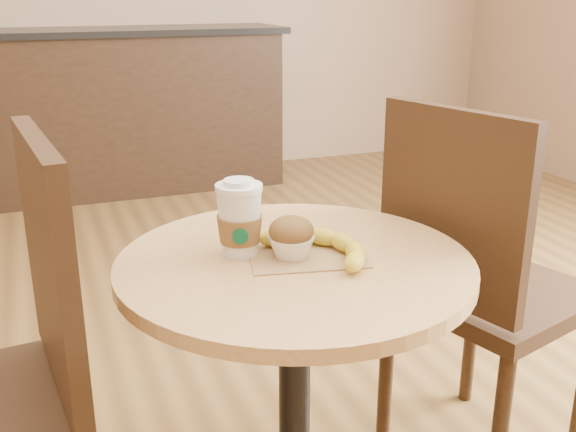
# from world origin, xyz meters

# --- Properties ---
(cafe_table) EXTENTS (0.74, 0.74, 0.75)m
(cafe_table) POSITION_xyz_m (0.02, -0.09, 0.55)
(cafe_table) COLOR black
(cafe_table) RESTS_ON ground
(chair_right) EXTENTS (0.56, 0.56, 1.02)m
(chair_right) POSITION_xyz_m (0.57, 0.02, 0.56)
(chair_right) COLOR #332112
(chair_right) RESTS_ON ground
(service_counter) EXTENTS (2.30, 0.65, 1.04)m
(service_counter) POSITION_xyz_m (0.00, 3.18, 0.52)
(service_counter) COLOR black
(service_counter) RESTS_ON ground
(kraft_bag) EXTENTS (0.27, 0.22, 0.00)m
(kraft_bag) POSITION_xyz_m (0.05, -0.08, 0.75)
(kraft_bag) COLOR #99764A
(kraft_bag) RESTS_ON cafe_table
(coffee_cup) EXTENTS (0.10, 0.10, 0.16)m
(coffee_cup) POSITION_xyz_m (-0.08, -0.03, 0.82)
(coffee_cup) COLOR silver
(coffee_cup) RESTS_ON cafe_table
(muffin) EXTENTS (0.10, 0.10, 0.09)m
(muffin) POSITION_xyz_m (0.02, -0.08, 0.79)
(muffin) COLOR white
(muffin) RESTS_ON kraft_bag
(banana) EXTENTS (0.28, 0.31, 0.04)m
(banana) POSITION_xyz_m (0.07, -0.11, 0.77)
(banana) COLOR gold
(banana) RESTS_ON kraft_bag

